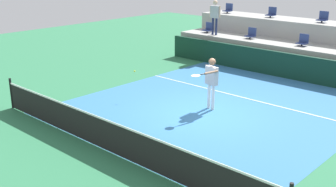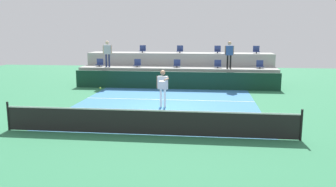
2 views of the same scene
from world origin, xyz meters
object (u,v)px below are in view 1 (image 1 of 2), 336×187
stadium_chair_lower_left (251,34)px  spectator_in_grey (215,14)px  stadium_chair_lower_far_left (208,28)px  stadium_chair_upper_center (323,18)px  tennis_ball (135,71)px  stadium_chair_upper_far_left (228,9)px  stadium_chair_lower_center (303,41)px  stadium_chair_upper_left (271,13)px  tennis_player (211,78)px

stadium_chair_lower_left → spectator_in_grey: bearing=-168.7°
stadium_chair_lower_far_left → stadium_chair_lower_left: bearing=0.0°
stadium_chair_upper_center → tennis_ball: bearing=-106.9°
stadium_chair_lower_left → stadium_chair_upper_center: stadium_chair_upper_center is taller
stadium_chair_lower_left → stadium_chair_upper_far_left: (-2.64, 1.80, 0.85)m
stadium_chair_lower_far_left → tennis_ball: (2.47, -7.62, -0.42)m
stadium_chair_lower_far_left → stadium_chair_lower_center: (5.30, 0.00, 0.00)m
stadium_chair_lower_left → spectator_in_grey: 2.14m
spectator_in_grey → stadium_chair_lower_far_left: bearing=150.9°
stadium_chair_lower_far_left → stadium_chair_lower_center: 5.30m
stadium_chair_lower_center → tennis_ball: (-2.83, -7.62, -0.42)m
stadium_chair_lower_center → spectator_in_grey: 4.70m
stadium_chair_upper_far_left → stadium_chair_lower_far_left: bearing=-89.2°
stadium_chair_upper_left → stadium_chair_lower_far_left: bearing=-145.7°
stadium_chair_upper_center → spectator_in_grey: 5.13m
stadium_chair_upper_left → spectator_in_grey: size_ratio=0.30×
stadium_chair_lower_center → stadium_chair_upper_center: size_ratio=1.00×
stadium_chair_lower_center → spectator_in_grey: (-4.61, -0.38, 0.84)m
stadium_chair_lower_far_left → spectator_in_grey: size_ratio=0.30×
stadium_chair_lower_far_left → stadium_chair_upper_far_left: bearing=90.8°
stadium_chair_lower_center → stadium_chair_upper_left: 3.32m
stadium_chair_lower_far_left → tennis_player: size_ratio=0.29×
spectator_in_grey → stadium_chair_lower_center: bearing=4.8°
stadium_chair_upper_left → spectator_in_grey: (-1.95, -2.18, -0.01)m
stadium_chair_lower_far_left → spectator_in_grey: 1.15m
stadium_chair_lower_center → tennis_player: size_ratio=0.29×
stadium_chair_upper_center → stadium_chair_lower_center: bearing=-91.3°
stadium_chair_lower_far_left → tennis_player: bearing=-51.9°
tennis_player → spectator_in_grey: spectator_in_grey is taller
stadium_chair_upper_center → tennis_ball: stadium_chair_upper_center is taller
tennis_player → stadium_chair_upper_far_left: bearing=121.8°
tennis_player → stadium_chair_lower_far_left: bearing=128.1°
stadium_chair_upper_far_left → tennis_ball: bearing=-75.2°
stadium_chair_upper_center → spectator_in_grey: (-4.65, -2.18, -0.01)m
stadium_chair_lower_center → stadium_chair_upper_left: size_ratio=1.00×
spectator_in_grey → tennis_ball: bearing=-76.2°
stadium_chair_upper_far_left → stadium_chair_upper_center: same height
stadium_chair_lower_left → tennis_player: bearing=-68.6°
stadium_chair_upper_left → tennis_player: 8.95m
tennis_player → tennis_ball: (-2.77, -0.93, -0.07)m
stadium_chair_upper_left → tennis_player: size_ratio=0.29×
tennis_ball → tennis_player: bearing=18.6°
stadium_chair_lower_far_left → spectator_in_grey: bearing=-29.1°
stadium_chair_upper_left → tennis_ball: size_ratio=7.65×
stadium_chair_lower_left → tennis_player: tennis_player is taller
stadium_chair_lower_far_left → tennis_ball: size_ratio=7.65×
stadium_chair_lower_left → stadium_chair_upper_left: (0.02, 1.80, 0.85)m
stadium_chair_lower_center → stadium_chair_lower_left: bearing=180.0°
tennis_ball → stadium_chair_lower_far_left: bearing=107.9°
stadium_chair_upper_center → tennis_ball: (-2.87, -9.42, -1.27)m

